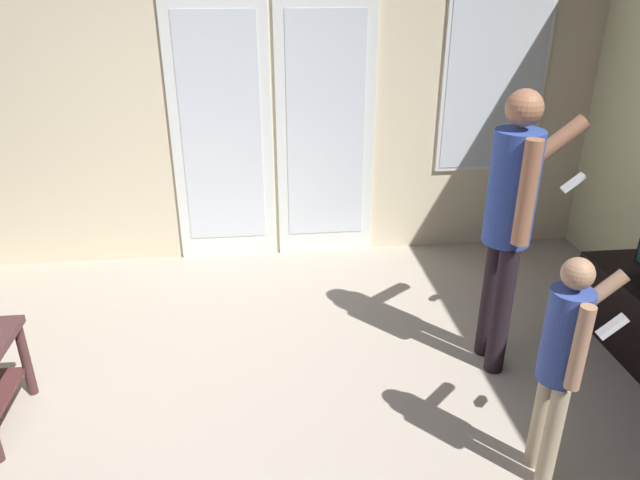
# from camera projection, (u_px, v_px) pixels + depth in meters

# --- Properties ---
(ground_plane) EXTENTS (6.27, 4.70, 0.02)m
(ground_plane) POSITION_uv_depth(u_px,v_px,m) (177.00, 472.00, 2.75)
(ground_plane) COLOR #ACA08F
(wall_back_with_doors) EXTENTS (6.27, 0.09, 2.77)m
(wall_back_with_doors) POSITION_uv_depth(u_px,v_px,m) (209.00, 88.00, 4.28)
(wall_back_with_doors) COLOR beige
(wall_back_with_doors) RESTS_ON ground_plane
(person_adult) EXTENTS (0.62, 0.43, 1.60)m
(person_adult) POSITION_uv_depth(u_px,v_px,m) (512.00, 211.00, 3.12)
(person_adult) COLOR black
(person_adult) RESTS_ON ground_plane
(person_child) EXTENTS (0.43, 0.30, 1.11)m
(person_child) POSITION_uv_depth(u_px,v_px,m) (563.00, 354.00, 2.45)
(person_child) COLOR tan
(person_child) RESTS_ON ground_plane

